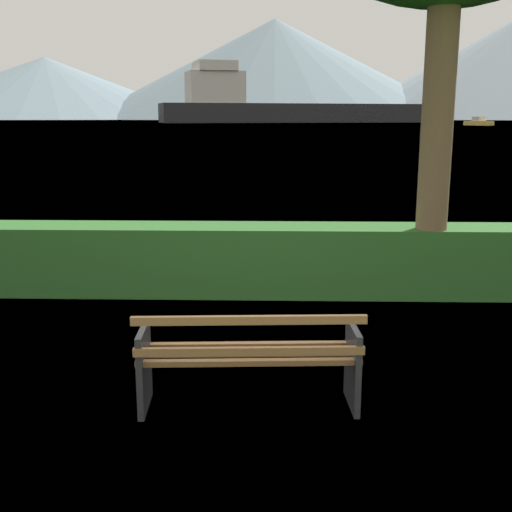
% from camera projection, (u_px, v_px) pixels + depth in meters
% --- Properties ---
extents(ground_plane, '(1400.00, 1400.00, 0.00)m').
position_uv_depth(ground_plane, '(249.00, 405.00, 5.24)').
color(ground_plane, '#4C6B33').
extents(water_surface, '(620.00, 620.00, 0.00)m').
position_uv_depth(water_surface, '(274.00, 121.00, 305.80)').
color(water_surface, slate).
rests_on(water_surface, ground_plane).
extents(park_bench, '(1.80, 0.66, 0.87)m').
position_uv_depth(park_bench, '(249.00, 359.00, 5.09)').
color(park_bench, olive).
rests_on(park_bench, ground_plane).
extents(hedge_row, '(7.55, 0.77, 0.91)m').
position_uv_depth(hedge_row, '(259.00, 260.00, 8.50)').
color(hedge_row, '#285B23').
rests_on(hedge_row, ground_plane).
extents(cargo_ship_large, '(112.75, 48.90, 22.13)m').
position_uv_depth(cargo_ship_large, '(285.00, 106.00, 245.04)').
color(cargo_ship_large, '#232328').
rests_on(cargo_ship_large, water_surface).
extents(fishing_boat_near, '(5.98, 9.30, 2.28)m').
position_uv_depth(fishing_boat_near, '(479.00, 122.00, 168.86)').
color(fishing_boat_near, gold).
rests_on(fishing_boat_near, water_surface).
extents(distant_hills, '(706.38, 360.57, 86.28)m').
position_uv_depth(distant_hills, '(317.00, 72.00, 549.89)').
color(distant_hills, slate).
rests_on(distant_hills, ground_plane).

